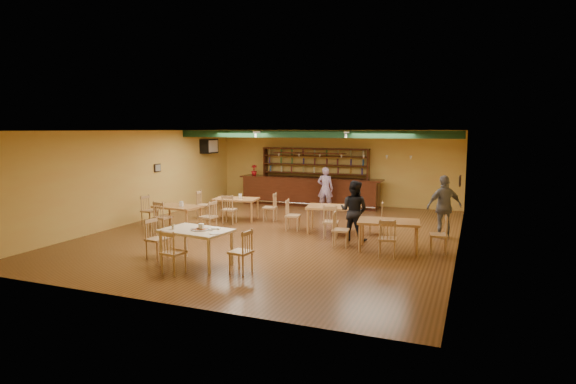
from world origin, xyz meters
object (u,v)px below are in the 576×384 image
at_px(patron_right_a, 354,211).
at_px(dining_table_d, 388,235).
at_px(patron_bar, 325,189).
at_px(near_table, 196,247).
at_px(dining_table_b, 334,219).
at_px(dining_table_a, 236,209).
at_px(bar_counter, 310,192).
at_px(dining_table_c, 178,217).

bearing_deg(patron_right_a, dining_table_d, 156.20).
relative_size(patron_bar, patron_right_a, 0.99).
bearing_deg(patron_bar, dining_table_d, 115.39).
bearing_deg(dining_table_d, near_table, -150.13).
bearing_deg(dining_table_b, patron_bar, 101.31).
bearing_deg(patron_right_a, near_table, 63.67).
bearing_deg(patron_bar, dining_table_a, 45.16).
xyz_separation_m(dining_table_a, near_table, (1.72, -5.17, 0.04)).
bearing_deg(dining_table_d, patron_right_a, 138.15).
xyz_separation_m(bar_counter, dining_table_b, (2.29, -4.43, -0.17)).
height_order(dining_table_c, patron_right_a, patron_right_a).
bearing_deg(near_table, dining_table_b, 74.40).
relative_size(dining_table_c, dining_table_d, 0.93).
xyz_separation_m(bar_counter, near_table, (0.38, -8.88, -0.16)).
distance_m(bar_counter, dining_table_a, 3.95).
bearing_deg(dining_table_a, bar_counter, 61.36).
bearing_deg(dining_table_b, dining_table_a, 159.16).
relative_size(dining_table_c, patron_right_a, 0.85).
bearing_deg(bar_counter, dining_table_b, -62.70).
bearing_deg(bar_counter, patron_right_a, -59.46).
xyz_separation_m(dining_table_c, patron_bar, (3.24, 4.83, 0.47)).
relative_size(dining_table_c, patron_bar, 0.86).
xyz_separation_m(dining_table_b, dining_table_c, (-4.62, -1.22, -0.04)).
xyz_separation_m(dining_table_c, near_table, (2.71, -3.22, 0.05)).
height_order(bar_counter, patron_right_a, patron_right_a).
relative_size(dining_table_b, dining_table_d, 1.03).
height_order(bar_counter, dining_table_a, bar_counter).
height_order(dining_table_a, dining_table_d, dining_table_d).
height_order(dining_table_b, patron_bar, patron_bar).
xyz_separation_m(dining_table_c, patron_right_a, (5.42, 0.42, 0.48)).
distance_m(bar_counter, dining_table_b, 4.99).
bearing_deg(dining_table_a, patron_right_a, -27.80).
distance_m(dining_table_c, dining_table_d, 6.50).
height_order(dining_table_d, patron_right_a, patron_right_a).
relative_size(dining_table_a, dining_table_c, 1.03).
distance_m(dining_table_c, patron_right_a, 5.46).
distance_m(patron_bar, patron_right_a, 4.92).
bearing_deg(dining_table_a, dining_table_c, -125.94).
bearing_deg(near_table, dining_table_d, 45.28).
bearing_deg(dining_table_c, dining_table_b, 20.42).
bearing_deg(near_table, patron_right_a, 61.03).
bearing_deg(patron_bar, patron_right_a, 109.33).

